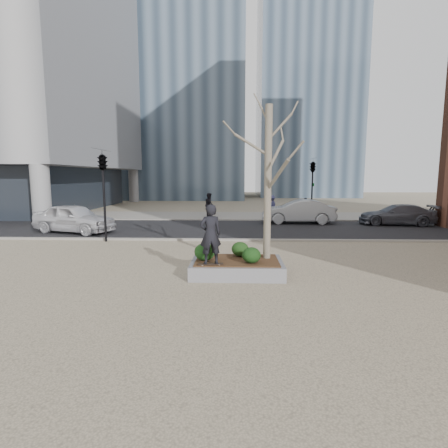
{
  "coord_description": "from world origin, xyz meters",
  "views": [
    {
      "loc": [
        0.98,
        -11.25,
        3.22
      ],
      "look_at": [
        0.5,
        2.0,
        1.4
      ],
      "focal_mm": 28.0,
      "sensor_mm": 36.0,
      "label": 1
    }
  ],
  "objects_px": {
    "skateboard": "(211,265)",
    "skateboarder": "(210,234)",
    "planter": "(237,267)",
    "police_car": "(74,218)"
  },
  "relations": [
    {
      "from": "planter",
      "to": "police_car",
      "type": "bearing_deg",
      "value": 138.64
    },
    {
      "from": "skateboarder",
      "to": "skateboard",
      "type": "bearing_deg",
      "value": -15.45
    },
    {
      "from": "planter",
      "to": "skateboarder",
      "type": "relative_size",
      "value": 1.62
    },
    {
      "from": "skateboard",
      "to": "police_car",
      "type": "bearing_deg",
      "value": 123.2
    },
    {
      "from": "skateboard",
      "to": "police_car",
      "type": "relative_size",
      "value": 0.16
    },
    {
      "from": "skateboard",
      "to": "skateboarder",
      "type": "distance_m",
      "value": 0.96
    },
    {
      "from": "skateboarder",
      "to": "police_car",
      "type": "distance_m",
      "value": 12.3
    },
    {
      "from": "police_car",
      "to": "skateboard",
      "type": "bearing_deg",
      "value": -118.82
    },
    {
      "from": "planter",
      "to": "police_car",
      "type": "distance_m",
      "value": 12.4
    },
    {
      "from": "planter",
      "to": "skateboarder",
      "type": "bearing_deg",
      "value": -139.46
    }
  ]
}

